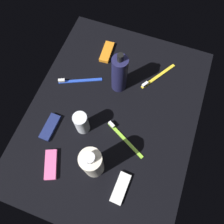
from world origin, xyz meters
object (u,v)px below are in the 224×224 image
snack_bar_orange (107,52)px  snack_bar_white (121,188)px  toothbrush_yellow (156,77)px  toothbrush_blue (78,80)px  lotion_bottle (119,74)px  bodywash_bottle (92,163)px  snack_bar_navy (50,127)px  toothbrush_lime (123,137)px  deodorant_stick (82,123)px  snack_bar_pink (51,165)px

snack_bar_orange → snack_bar_white: (-50.97, -24.11, 0.00)cm
toothbrush_yellow → snack_bar_orange: 24.20cm
toothbrush_blue → snack_bar_white: bearing=-137.7°
lotion_bottle → snack_bar_orange: (13.65, 10.28, -8.34)cm
bodywash_bottle → snack_bar_navy: 24.15cm
snack_bar_orange → snack_bar_white: 56.38cm
toothbrush_yellow → toothbrush_lime: bearing=171.1°
bodywash_bottle → deodorant_stick: bearing=37.7°
snack_bar_navy → snack_bar_pink: (-12.46, -6.43, 0.00)cm
toothbrush_yellow → snack_bar_orange: bearing=78.8°
toothbrush_blue → toothbrush_yellow: (12.73, -30.08, 0.00)cm
bodywash_bottle → snack_bar_orange: size_ratio=1.91×
lotion_bottle → toothbrush_yellow: lotion_bottle is taller
lotion_bottle → snack_bar_navy: (-25.92, 18.26, -8.34)cm
bodywash_bottle → snack_bar_navy: bodywash_bottle is taller
toothbrush_yellow → snack_bar_navy: bearing=137.7°
snack_bar_navy → snack_bar_white: size_ratio=1.00×
deodorant_stick → toothbrush_lime: bearing=-84.5°
bodywash_bottle → toothbrush_lime: bodywash_bottle is taller
lotion_bottle → toothbrush_yellow: bearing=-56.4°
bodywash_bottle → snack_bar_pink: bearing=106.7°
toothbrush_blue → snack_bar_orange: (17.45, -6.35, 0.14)cm
toothbrush_lime → toothbrush_yellow: 29.49cm
snack_bar_navy → snack_bar_pink: 14.02cm
toothbrush_blue → snack_bar_white: 45.29cm
lotion_bottle → snack_bar_orange: bearing=37.0°
toothbrush_lime → snack_bar_navy: size_ratio=1.59×
bodywash_bottle → toothbrush_yellow: 44.94cm
toothbrush_lime → snack_bar_orange: (33.84, 19.15, 0.14)cm
lotion_bottle → snack_bar_navy: size_ratio=1.97×
lotion_bottle → toothbrush_blue: lotion_bottle is taller
bodywash_bottle → toothbrush_lime: bearing=-23.3°
deodorant_stick → snack_bar_navy: 13.33cm
deodorant_stick → snack_bar_pink: deodorant_stick is taller
toothbrush_lime → snack_bar_navy: bearing=101.9°
deodorant_stick → toothbrush_yellow: deodorant_stick is taller
toothbrush_yellow → snack_bar_navy: 47.12cm
snack_bar_navy → snack_bar_orange: bearing=-9.9°
lotion_bottle → deodorant_stick: size_ratio=1.88×
deodorant_stick → snack_bar_orange: 35.83cm
deodorant_stick → snack_bar_pink: (-16.70, 5.30, -4.71)cm
toothbrush_yellow → snack_bar_pink: 53.64cm
toothbrush_yellow → snack_bar_orange: (4.71, 23.73, 0.14)cm
bodywash_bottle → snack_bar_pink: (-4.44, 14.77, -8.33)cm
toothbrush_yellow → snack_bar_pink: toothbrush_yellow is taller
lotion_bottle → bodywash_bottle: lotion_bottle is taller
lotion_bottle → snack_bar_navy: 32.78cm
deodorant_stick → toothbrush_blue: 21.10cm
bodywash_bottle → toothbrush_blue: size_ratio=1.18×
toothbrush_blue → snack_bar_navy: 22.17cm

